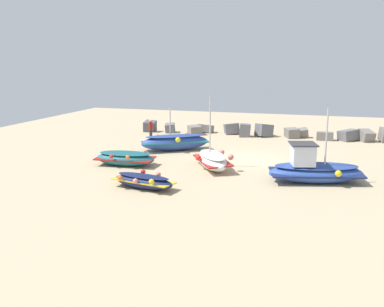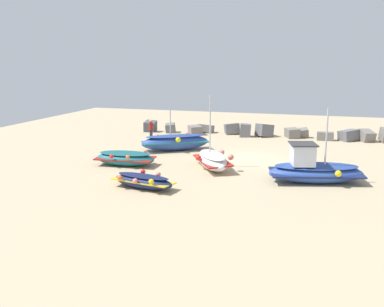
{
  "view_description": "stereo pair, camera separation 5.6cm",
  "coord_description": "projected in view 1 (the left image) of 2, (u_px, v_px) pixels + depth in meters",
  "views": [
    {
      "loc": [
        4.59,
        -26.54,
        6.06
      ],
      "look_at": [
        -2.49,
        -3.43,
        0.9
      ],
      "focal_mm": 41.74,
      "sensor_mm": 36.0,
      "label": 1
    },
    {
      "loc": [
        4.64,
        -26.52,
        6.06
      ],
      "look_at": [
        -2.49,
        -3.43,
        0.9
      ],
      "focal_mm": 41.74,
      "sensor_mm": 36.0,
      "label": 2
    }
  ],
  "objects": [
    {
      "name": "fishing_boat_3",
      "position": [
        212.0,
        160.0,
        24.99
      ],
      "size": [
        3.02,
        3.79,
        4.08
      ],
      "rotation": [
        0.0,
        0.0,
        5.25
      ],
      "color": "white",
      "rests_on": "ground_plane"
    },
    {
      "name": "fishing_boat_0",
      "position": [
        314.0,
        170.0,
        22.19
      ],
      "size": [
        4.97,
        2.85,
        3.76
      ],
      "rotation": [
        0.0,
        0.0,
        3.41
      ],
      "color": "#2D4C9E",
      "rests_on": "ground_plane"
    },
    {
      "name": "person_walking",
      "position": [
        151.0,
        129.0,
        33.01
      ],
      "size": [
        0.32,
        0.32,
        1.65
      ],
      "rotation": [
        0.0,
        0.0,
        4.09
      ],
      "color": "#2D2D38",
      "rests_on": "ground_plane"
    },
    {
      "name": "fishing_boat_4",
      "position": [
        125.0,
        158.0,
        25.74
      ],
      "size": [
        3.58,
        1.9,
        0.86
      ],
      "rotation": [
        0.0,
        0.0,
        0.05
      ],
      "color": "#1E6670",
      "rests_on": "ground_plane"
    },
    {
      "name": "ground_plane",
      "position": [
        247.0,
        159.0,
        27.4
      ],
      "size": [
        46.98,
        46.98,
        0.0
      ],
      "primitive_type": "plane",
      "color": "tan"
    },
    {
      "name": "fishing_boat_2",
      "position": [
        143.0,
        181.0,
        21.18
      ],
      "size": [
        3.34,
        1.78,
        0.76
      ],
      "rotation": [
        0.0,
        0.0,
        2.94
      ],
      "color": "navy",
      "rests_on": "ground_plane"
    },
    {
      "name": "breakwater_rocks",
      "position": [
        271.0,
        132.0,
        35.16
      ],
      "size": [
        19.78,
        2.83,
        1.21
      ],
      "color": "#4C5156",
      "rests_on": "ground_plane"
    },
    {
      "name": "fishing_boat_1",
      "position": [
        175.0,
        142.0,
        29.92
      ],
      "size": [
        4.68,
        3.71,
        2.9
      ],
      "rotation": [
        0.0,
        0.0,
        0.56
      ],
      "color": "#2D4C9E",
      "rests_on": "ground_plane"
    }
  ]
}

